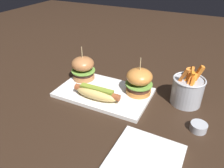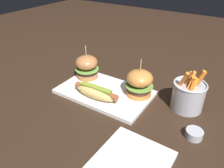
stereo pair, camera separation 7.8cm
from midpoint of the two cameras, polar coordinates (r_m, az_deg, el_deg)
name	(u,v)px [view 1 (the left image)]	position (r m, az deg, el deg)	size (l,w,h in m)	color
ground_plane	(104,94)	(0.83, -4.87, -2.74)	(3.00, 3.00, 0.00)	black
platter_main	(104,92)	(0.82, -4.89, -2.34)	(0.35, 0.21, 0.01)	white
hot_dog	(98,93)	(0.77, -6.69, -2.53)	(0.18, 0.06, 0.04)	#D8B466
slider_left	(83,68)	(0.89, -10.18, 4.16)	(0.10, 0.10, 0.14)	#AC6B3D
slider_right	(139,81)	(0.78, 4.37, 0.68)	(0.10, 0.10, 0.14)	#CA7D37
fries_bucket	(187,90)	(0.78, 16.68, -1.62)	(0.11, 0.11, 0.15)	#A8AAB2
sauce_ramekin	(199,127)	(0.70, 18.98, -10.81)	(0.05, 0.05, 0.02)	#A8AAB2
side_plate	(145,159)	(0.59, 4.82, -19.37)	(0.18, 0.18, 0.01)	white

